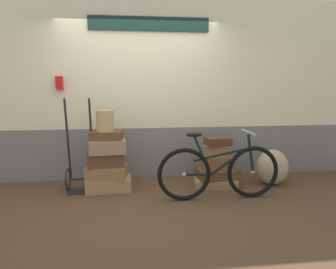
% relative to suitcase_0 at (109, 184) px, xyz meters
% --- Properties ---
extents(ground, '(9.77, 5.20, 0.06)m').
position_rel_suitcase_0_xyz_m(ground, '(0.49, -0.22, -0.12)').
color(ground, '#513823').
extents(station_building, '(7.77, 0.74, 2.88)m').
position_rel_suitcase_0_xyz_m(station_building, '(0.50, 0.63, 1.35)').
color(station_building, slate).
rests_on(station_building, ground).
extents(suitcase_0, '(0.66, 0.41, 0.19)m').
position_rel_suitcase_0_xyz_m(suitcase_0, '(0.00, 0.00, 0.00)').
color(suitcase_0, '#9E754C').
rests_on(suitcase_0, ground).
extents(suitcase_1, '(0.60, 0.42, 0.18)m').
position_rel_suitcase_0_xyz_m(suitcase_1, '(-0.03, 0.00, 0.18)').
color(suitcase_1, olive).
rests_on(suitcase_1, suitcase_0).
extents(suitcase_2, '(0.53, 0.35, 0.20)m').
position_rel_suitcase_0_xyz_m(suitcase_2, '(-0.03, 0.01, 0.38)').
color(suitcase_2, brown).
rests_on(suitcase_2, suitcase_1).
extents(suitcase_3, '(0.53, 0.39, 0.19)m').
position_rel_suitcase_0_xyz_m(suitcase_3, '(0.01, -0.02, 0.57)').
color(suitcase_3, '#937051').
rests_on(suitcase_3, suitcase_2).
extents(suitcase_4, '(0.47, 0.33, 0.12)m').
position_rel_suitcase_0_xyz_m(suitcase_4, '(-0.01, 0.00, 0.73)').
color(suitcase_4, brown).
rests_on(suitcase_4, suitcase_3).
extents(suitcase_5, '(0.67, 0.45, 0.12)m').
position_rel_suitcase_0_xyz_m(suitcase_5, '(1.60, -0.03, -0.03)').
color(suitcase_5, '#9E754C').
rests_on(suitcase_5, ground).
extents(suitcase_6, '(0.64, 0.45, 0.14)m').
position_rel_suitcase_0_xyz_m(suitcase_6, '(1.63, -0.01, 0.10)').
color(suitcase_6, brown).
rests_on(suitcase_6, suitcase_5).
extents(suitcase_7, '(0.45, 0.29, 0.20)m').
position_rel_suitcase_0_xyz_m(suitcase_7, '(1.62, -0.03, 0.27)').
color(suitcase_7, brown).
rests_on(suitcase_7, suitcase_6).
extents(suitcase_8, '(0.37, 0.26, 0.17)m').
position_rel_suitcase_0_xyz_m(suitcase_8, '(1.60, 0.00, 0.46)').
color(suitcase_8, olive).
rests_on(suitcase_8, suitcase_7).
extents(suitcase_9, '(0.39, 0.30, 0.11)m').
position_rel_suitcase_0_xyz_m(suitcase_9, '(1.63, -0.01, 0.60)').
color(suitcase_9, '#4C2D19').
rests_on(suitcase_9, suitcase_8).
extents(wicker_basket, '(0.25, 0.25, 0.30)m').
position_rel_suitcase_0_xyz_m(wicker_basket, '(-0.02, 0.00, 0.94)').
color(wicker_basket, tan).
rests_on(wicker_basket, suitcase_4).
extents(luggage_trolley, '(0.42, 0.38, 1.35)m').
position_rel_suitcase_0_xyz_m(luggage_trolley, '(-0.40, 0.05, 0.20)').
color(luggage_trolley, black).
rests_on(luggage_trolley, ground).
extents(burlap_sack, '(0.48, 0.41, 0.55)m').
position_rel_suitcase_0_xyz_m(burlap_sack, '(2.49, -0.04, 0.18)').
color(burlap_sack, tan).
rests_on(burlap_sack, ground).
extents(bicycle, '(1.67, 0.46, 0.92)m').
position_rel_suitcase_0_xyz_m(bicycle, '(1.50, -0.52, 0.29)').
color(bicycle, black).
rests_on(bicycle, ground).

